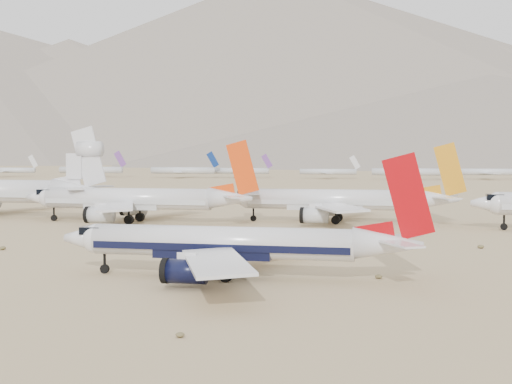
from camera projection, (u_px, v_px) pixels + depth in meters
ground at (167, 273)px, 83.51m from camera, size 7000.00×7000.00×0.00m
main_airliner at (237, 244)px, 79.93m from camera, size 40.26×39.32×14.21m
row2_gold_tail at (340, 201)px, 144.88m from camera, size 46.01×45.00×16.38m
row2_orange_tail at (137, 200)px, 145.35m from camera, size 47.29×46.26×16.87m
distant_storage_row at (266, 171)px, 419.70m from camera, size 474.50×54.60×14.13m
mountain_range at (429, 79)px, 1667.33m from camera, size 7354.00×3024.00×470.00m
desert_scrub at (69, 333)px, 54.50m from camera, size 261.14×121.67×0.63m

